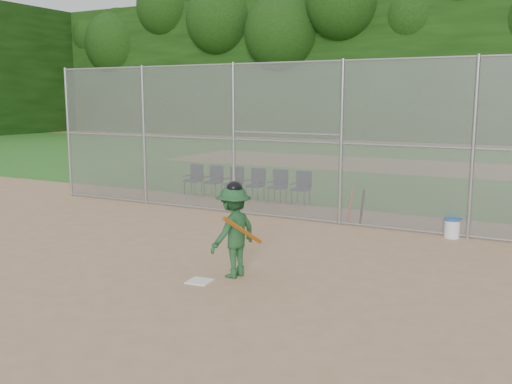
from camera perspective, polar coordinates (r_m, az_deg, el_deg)
The scene contains 15 objects.
ground at distance 10.31m, azimuth -6.59°, elevation -8.05°, with size 100.00×100.00×0.00m, color tan.
grass_strip at distance 26.86m, azimuth 15.71°, elevation 2.44°, with size 100.00×100.00×0.00m, color #2C6F21.
dirt_patch_far at distance 26.86m, azimuth 15.71°, elevation 2.45°, with size 24.00×24.00×0.00m, color tan.
backstop_fence at distance 14.28m, azimuth 4.73°, elevation 5.28°, with size 16.09×0.09×4.00m.
treeline at distance 28.75m, azimuth 17.09°, elevation 13.79°, with size 81.00×60.00×11.00m.
home_plate at distance 9.83m, azimuth -5.65°, elevation -8.87°, with size 0.38×0.38×0.02m, color white.
batter_at_plate at distance 9.86m, azimuth -2.26°, elevation -3.89°, with size 1.01×1.30×1.69m.
water_cooler at distance 13.43m, azimuth 19.01°, elevation -3.41°, with size 0.35×0.35×0.45m.
spare_bats at distance 14.41m, azimuth 9.99°, elevation -1.41°, with size 0.36×0.29×0.84m.
chair_0 at distance 18.49m, azimuth -6.31°, elevation 1.23°, with size 0.54×0.52×0.96m, color #0F1B37, non-canonical shape.
chair_1 at distance 18.08m, azimuth -4.33°, elevation 1.08°, with size 0.54×0.52×0.96m, color #0F1B37, non-canonical shape.
chair_2 at distance 17.69m, azimuth -2.26°, elevation 0.91°, with size 0.54×0.52×0.96m, color #0F1B37, non-canonical shape.
chair_3 at distance 17.33m, azimuth -0.10°, elevation 0.74°, with size 0.54×0.52×0.96m, color #0F1B37, non-canonical shape.
chair_4 at distance 16.99m, azimuth 2.15°, elevation 0.56°, with size 0.54×0.52×0.96m, color #0F1B37, non-canonical shape.
chair_5 at distance 16.68m, azimuth 4.49°, elevation 0.38°, with size 0.54×0.52×0.96m, color #0F1B37, non-canonical shape.
Camera 1 is at (5.62, -8.09, 3.07)m, focal length 40.00 mm.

